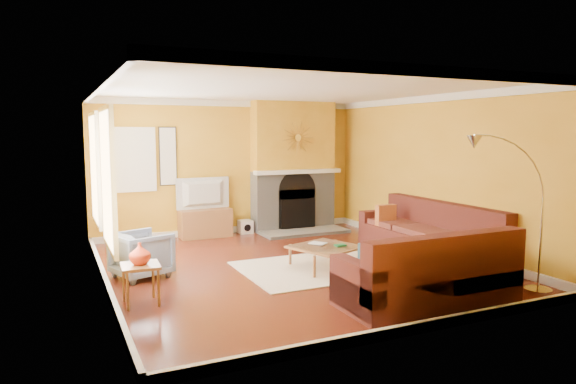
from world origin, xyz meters
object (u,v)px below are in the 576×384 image
coffee_table (325,257)px  side_table (141,284)px  sectional_sofa (389,241)px  media_console (205,223)px  armchair (142,254)px  arc_lamp (511,219)px

coffee_table → side_table: (-2.80, -0.50, 0.07)m
coffee_table → sectional_sofa: bearing=-32.0°
media_console → armchair: armchair is taller
side_table → media_console: bearing=63.4°
media_console → arc_lamp: bearing=-66.0°
coffee_table → media_console: size_ratio=0.89×
armchair → arc_lamp: bearing=-145.7°
coffee_table → armchair: armchair is taller
sectional_sofa → media_console: size_ratio=3.67×
media_console → side_table: bearing=-116.6°
side_table → armchair: bearing=80.5°
sectional_sofa → media_console: (-1.80, 3.60, -0.17)m
side_table → coffee_table: bearing=10.1°
media_console → armchair: 2.88m
armchair → side_table: (-0.20, -1.20, -0.09)m
sectional_sofa → armchair: (-3.40, 1.20, -0.12)m
coffee_table → media_console: media_console is taller
coffee_table → side_table: side_table is taller
sectional_sofa → coffee_table: (-0.80, 0.50, -0.27)m
sectional_sofa → side_table: (-3.60, 0.00, -0.21)m
sectional_sofa → media_console: 4.03m
sectional_sofa → coffee_table: 0.98m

